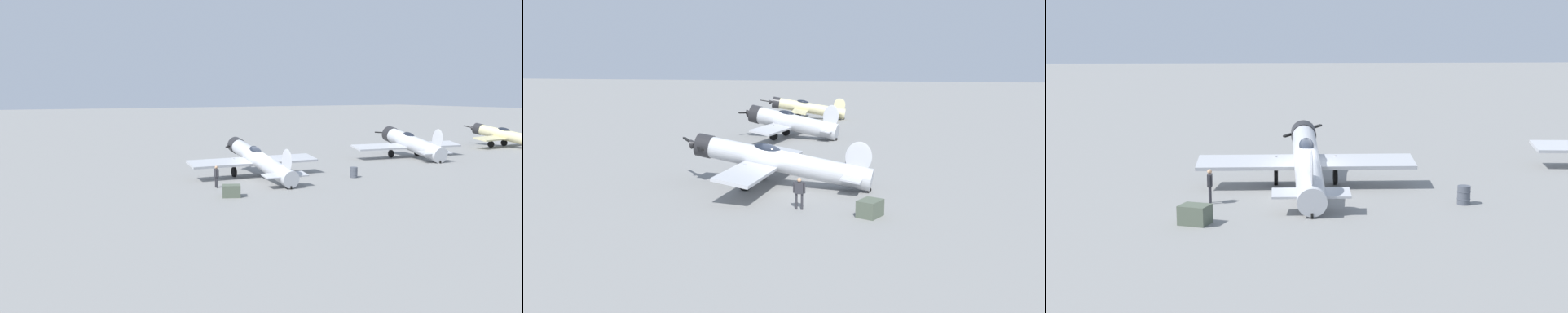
{
  "view_description": "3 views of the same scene",
  "coord_description": "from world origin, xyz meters",
  "views": [
    {
      "loc": [
        35.37,
        -18.49,
        6.79
      ],
      "look_at": [
        -0.0,
        0.0,
        1.8
      ],
      "focal_mm": 34.85,
      "sensor_mm": 36.0,
      "label": 1
    },
    {
      "loc": [
        7.29,
        -29.54,
        7.08
      ],
      "look_at": [
        -0.0,
        0.0,
        1.8
      ],
      "focal_mm": 36.72,
      "sensor_mm": 36.0,
      "label": 2
    },
    {
      "loc": [
        32.09,
        -2.52,
        7.36
      ],
      "look_at": [
        -0.0,
        0.0,
        1.8
      ],
      "focal_mm": 46.03,
      "sensor_mm": 36.0,
      "label": 3
    }
  ],
  "objects": [
    {
      "name": "ground_crew_mechanic",
      "position": [
        1.91,
        -4.63,
        0.97
      ],
      "size": [
        0.62,
        0.22,
        1.6
      ],
      "rotation": [
        0.0,
        0.0,
        1.57
      ],
      "color": "#2D2D33",
      "rests_on": "ground_plane"
    },
    {
      "name": "airplane_far_line",
      "position": [
        -6.56,
        38.47,
        1.48
      ],
      "size": [
        11.16,
        10.48,
        2.92
      ],
      "rotation": [
        0.0,
        0.0,
        3.29
      ],
      "color": "beige",
      "rests_on": "ground_plane"
    },
    {
      "name": "equipment_crate",
      "position": [
        5.41,
        -5.02,
        0.4
      ],
      "size": [
        1.29,
        1.44,
        0.8
      ],
      "rotation": [
        0.0,
        0.0,
        4.32
      ],
      "color": "#4C5647",
      "rests_on": "ground_plane"
    },
    {
      "name": "airplane_mid_apron",
      "position": [
        -4.4,
        20.19,
        1.56
      ],
      "size": [
        9.96,
        12.99,
        3.46
      ],
      "rotation": [
        0.0,
        0.0,
        3.03
      ],
      "color": "#B7BABF",
      "rests_on": "ground_plane"
    },
    {
      "name": "fuel_drum",
      "position": [
        2.99,
        6.95,
        0.43
      ],
      "size": [
        0.63,
        0.63,
        0.86
      ],
      "color": "#474C56",
      "rests_on": "ground_plane"
    },
    {
      "name": "airplane_foreground",
      "position": [
        -0.54,
        0.02,
        1.51
      ],
      "size": [
        12.13,
        11.09,
        2.97
      ],
      "rotation": [
        0.0,
        0.0,
        3.1
      ],
      "color": "#B7BABF",
      "rests_on": "ground_plane"
    },
    {
      "name": "ground_plane",
      "position": [
        0.0,
        0.0,
        0.0
      ],
      "size": [
        400.0,
        400.0,
        0.0
      ],
      "primitive_type": "plane",
      "color": "gray"
    }
  ]
}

